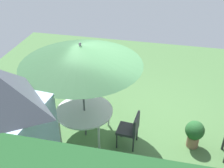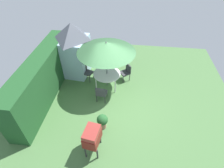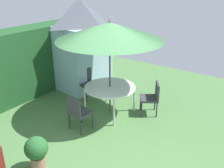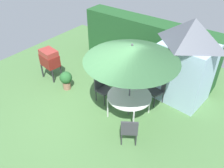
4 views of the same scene
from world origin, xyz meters
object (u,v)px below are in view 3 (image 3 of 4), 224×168
chair_near_shed (87,82)px  potted_plant_by_shed (37,151)px  patio_umbrella (110,31)px  chair_far_side (78,111)px  chair_toward_hedge (152,96)px  garden_shed (81,44)px  patio_table (110,89)px

chair_near_shed → potted_plant_by_shed: bearing=-155.8°
patio_umbrella → chair_far_side: bearing=175.1°
patio_umbrella → chair_toward_hedge: patio_umbrella is taller
patio_umbrella → potted_plant_by_shed: bearing=-175.8°
chair_far_side → garden_shed: bearing=39.8°
patio_table → chair_near_shed: chair_near_shed is taller
chair_toward_hedge → chair_near_shed: bearing=96.8°
garden_shed → patio_umbrella: bearing=-117.0°
garden_shed → potted_plant_by_shed: 4.23m
patio_umbrella → chair_toward_hedge: size_ratio=2.98×
chair_far_side → chair_toward_hedge: bearing=-30.2°
garden_shed → patio_umbrella: 2.21m
patio_umbrella → potted_plant_by_shed: 3.20m
patio_table → patio_umbrella: patio_umbrella is taller
chair_near_shed → patio_umbrella: bearing=-108.2°
garden_shed → patio_table: bearing=-117.0°
patio_table → patio_umbrella: (0.00, 0.00, 1.52)m
garden_shed → patio_table: size_ratio=2.12×
chair_near_shed → potted_plant_by_shed: size_ratio=1.27×
chair_toward_hedge → potted_plant_by_shed: 3.33m
chair_near_shed → chair_far_side: (-1.53, -1.05, 0.00)m
chair_near_shed → chair_toward_hedge: same height
chair_toward_hedge → potted_plant_by_shed: size_ratio=1.27×
chair_toward_hedge → potted_plant_by_shed: chair_toward_hedge is taller
garden_shed → chair_near_shed: (-0.56, -0.69, -0.95)m
patio_table → potted_plant_by_shed: (-2.62, -0.19, -0.31)m
chair_near_shed → chair_toward_hedge: (0.25, -2.09, 0.00)m
chair_near_shed → chair_far_side: 1.86m
garden_shed → patio_table: 2.20m
garden_shed → chair_toward_hedge: 2.96m
chair_near_shed → potted_plant_by_shed: 3.29m
patio_table → chair_toward_hedge: bearing=-56.3°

